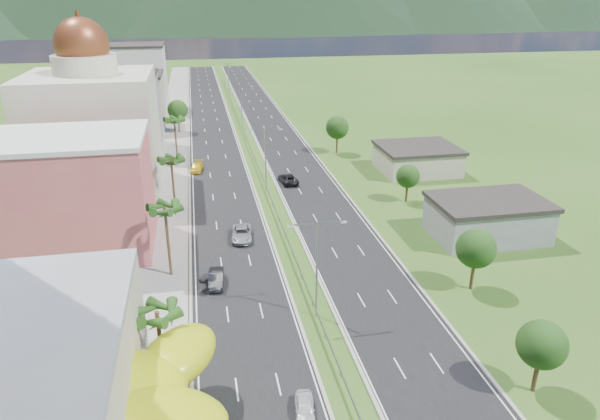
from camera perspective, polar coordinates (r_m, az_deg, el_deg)
ground at (r=50.70m, az=4.31°, el=-17.26°), size 500.00×500.00×0.00m
road_left at (r=131.61m, az=-9.25°, el=7.81°), size 11.00×260.00×0.04m
road_right at (r=132.87m, az=-2.72°, el=8.21°), size 11.00×260.00×0.04m
sidewalk_left at (r=131.69m, az=-13.41°, el=7.52°), size 7.00×260.00×0.12m
median_guardrail at (r=114.55m, az=-5.11°, el=6.16°), size 0.10×216.06×0.76m
streetlight_median_b at (r=55.07m, az=1.80°, el=-5.29°), size 6.04×0.25×11.00m
streetlight_median_c at (r=91.86m, az=-3.72°, el=6.12°), size 6.04×0.25×11.00m
streetlight_median_d at (r=135.44m, az=-6.29°, el=11.29°), size 6.04×0.25×11.00m
streetlight_median_e at (r=179.72m, az=-7.63°, el=13.93°), size 6.04×0.25×11.00m
lime_canopy at (r=44.13m, az=-21.22°, el=-17.62°), size 18.00×15.00×7.40m
pink_shophouse at (r=75.75m, az=-23.31°, el=1.34°), size 20.00×15.00×15.00m
domed_building at (r=96.39m, az=-21.12°, el=8.28°), size 20.00×20.00×28.70m
midrise_grey at (r=121.09m, az=-18.65°, el=9.58°), size 16.00×15.00×16.00m
midrise_beige at (r=142.81m, az=-17.59°, el=10.87°), size 16.00×15.00×13.00m
midrise_white at (r=164.99m, az=-16.94°, el=13.25°), size 16.00×15.00×18.00m
shed_near at (r=79.51m, az=19.35°, el=-1.01°), size 15.00×10.00×5.00m
shed_far at (r=105.61m, az=12.38°, el=5.23°), size 14.00×12.00×4.40m
palm_tree_b at (r=47.10m, az=-14.98°, el=-10.87°), size 3.60×3.60×8.10m
palm_tree_c at (r=64.27m, az=-14.22°, el=-0.11°), size 3.60×3.60×9.60m
palm_tree_d at (r=86.29m, az=-13.58°, el=5.02°), size 3.60×3.60×8.60m
palm_tree_e at (r=110.28m, az=-13.26°, el=9.16°), size 3.60×3.60×9.40m
leafy_tree_lfar at (r=135.29m, az=-12.92°, el=10.36°), size 4.90×4.90×8.05m
leafy_tree_ra at (r=50.44m, az=24.39°, el=-12.97°), size 4.20×4.20×6.90m
leafy_tree_rb at (r=63.95m, az=18.26°, el=-3.95°), size 4.55×4.55×7.47m
leafy_tree_rc at (r=88.79m, az=11.44°, el=3.53°), size 3.85×3.85×6.33m
leafy_tree_rd at (r=114.56m, az=4.00°, el=8.76°), size 4.90×4.90×8.05m
mountain_ridge at (r=493.77m, az=-2.89°, el=18.49°), size 860.00×140.00×90.00m
car_white_near_left at (r=46.49m, az=0.52°, el=-20.39°), size 2.10×4.12×1.34m
car_dark_left at (r=64.35m, az=-8.95°, el=-7.22°), size 2.09×4.96×1.59m
car_silver_mid_left at (r=75.21m, az=-6.23°, el=-2.52°), size 3.29×6.14×1.64m
car_yellow_far_left at (r=105.43m, az=-10.95°, el=4.52°), size 2.92×5.53×1.53m
car_dark_far_right at (r=96.82m, az=-1.27°, el=3.35°), size 3.26×5.98×1.59m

